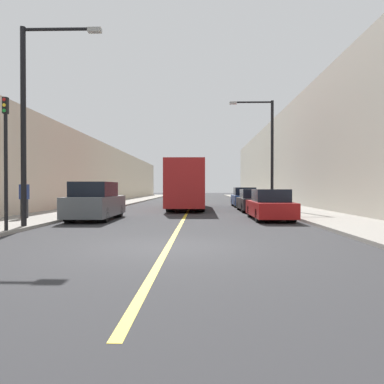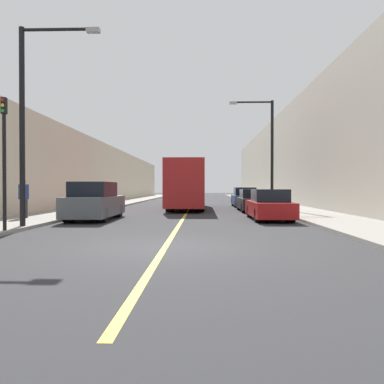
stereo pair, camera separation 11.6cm
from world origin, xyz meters
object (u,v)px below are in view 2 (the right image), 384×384
object	(u,v)px
car_right_near	(269,206)
pedestrian	(24,198)
street_lamp_right	(268,146)
parked_suv_left	(95,202)
traffic_light	(4,158)
car_right_far	(244,198)
car_right_mid	(253,201)
bus	(187,184)
street_lamp_left	(30,111)

from	to	relation	value
car_right_near	pedestrian	distance (m)	11.72
car_right_near	street_lamp_right	bearing A→B (deg)	80.69
pedestrian	street_lamp_right	bearing A→B (deg)	33.21
parked_suv_left	pedestrian	bearing A→B (deg)	-171.63
parked_suv_left	traffic_light	distance (m)	5.99
parked_suv_left	car_right_far	bearing A→B (deg)	55.45
car_right_mid	car_right_far	bearing A→B (deg)	89.20
bus	car_right_near	world-z (taller)	bus
traffic_light	pedestrian	bearing A→B (deg)	109.69
bus	parked_suv_left	xyz separation A→B (m)	(-4.10, -9.53, -0.94)
bus	traffic_light	xyz separation A→B (m)	(-5.53, -15.10, 0.75)
traffic_light	pedestrian	size ratio (longest dim) A/B	2.41
street_lamp_right	pedestrian	distance (m)	15.86
car_right_mid	traffic_light	world-z (taller)	traffic_light
traffic_light	pedestrian	distance (m)	5.61
parked_suv_left	street_lamp_right	size ratio (longest dim) A/B	0.65
car_right_mid	parked_suv_left	bearing A→B (deg)	-142.03
parked_suv_left	car_right_mid	xyz separation A→B (m)	(8.54, 6.66, -0.19)
bus	car_right_mid	size ratio (longest dim) A/B	2.32
bus	car_right_mid	distance (m)	5.40
car_right_mid	street_lamp_right	bearing A→B (deg)	48.70
car_right_near	traffic_light	size ratio (longest dim) A/B	1.03
bus	traffic_light	size ratio (longest dim) A/B	2.48
car_right_far	traffic_light	world-z (taller)	traffic_light
street_lamp_left	bus	bearing A→B (deg)	68.65
car_right_mid	street_lamp_left	world-z (taller)	street_lamp_left
parked_suv_left	street_lamp_left	world-z (taller)	street_lamp_left
bus	street_lamp_right	world-z (taller)	street_lamp_right
car_right_mid	street_lamp_right	world-z (taller)	street_lamp_right
car_right_near	street_lamp_left	size ratio (longest dim) A/B	0.62
car_right_mid	traffic_light	xyz separation A→B (m)	(-9.96, -12.24, 1.88)
bus	car_right_mid	bearing A→B (deg)	-32.89
parked_suv_left	car_right_far	world-z (taller)	parked_suv_left
car_right_far	street_lamp_left	xyz separation A→B (m)	(-9.85, -16.64, 3.72)
car_right_mid	street_lamp_right	size ratio (longest dim) A/B	0.64
car_right_near	parked_suv_left	bearing A→B (deg)	-178.45
street_lamp_right	car_right_mid	bearing A→B (deg)	-131.30
parked_suv_left	pedestrian	xyz separation A→B (m)	(-3.24, -0.48, 0.23)
bus	car_right_far	bearing A→B (deg)	33.52
car_right_mid	street_lamp_left	xyz separation A→B (m)	(-9.77, -10.78, 3.76)
car_right_far	traffic_light	bearing A→B (deg)	-119.03
car_right_far	traffic_light	xyz separation A→B (m)	(-10.04, -18.09, 1.84)
parked_suv_left	street_lamp_right	bearing A→B (deg)	39.49
parked_suv_left	car_right_near	distance (m)	8.45
traffic_light	parked_suv_left	bearing A→B (deg)	75.70
street_lamp_right	traffic_light	xyz separation A→B (m)	(-11.14, -13.58, -1.89)
bus	car_right_near	size ratio (longest dim) A/B	2.40
car_right_mid	pedestrian	size ratio (longest dim) A/B	2.57
traffic_light	car_right_near	bearing A→B (deg)	30.45
pedestrian	parked_suv_left	bearing A→B (deg)	8.37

